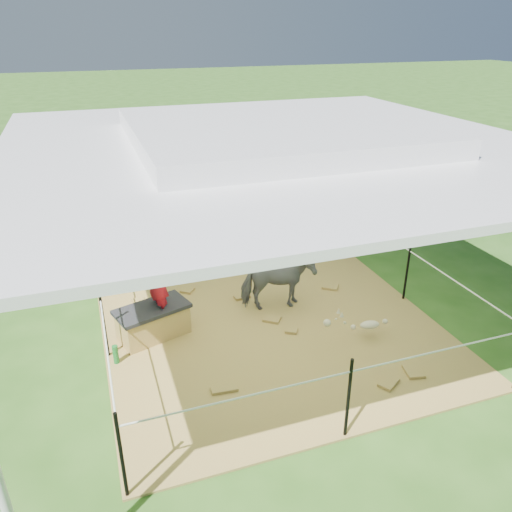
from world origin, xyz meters
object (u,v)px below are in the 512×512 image
object	(u,v)px
green_bottle	(116,354)
trash_barrel	(316,173)
pony	(278,282)
foal	(370,323)
woman	(156,273)
picnic_table_near	(228,157)
picnic_table_far	(313,138)
straw_bale	(153,323)
distant_person	(253,151)

from	to	relation	value
green_bottle	trash_barrel	bearing A→B (deg)	46.61
pony	foal	size ratio (longest dim) A/B	1.30
woman	green_bottle	bearing A→B (deg)	-73.15
woman	trash_barrel	xyz separation A→B (m)	(4.99, 5.52, -0.58)
woman	green_bottle	world-z (taller)	woman
woman	pony	size ratio (longest dim) A/B	1.03
trash_barrel	picnic_table_near	bearing A→B (deg)	122.30
trash_barrel	picnic_table_far	world-z (taller)	picnic_table_far
pony	trash_barrel	distance (m)	6.28
picnic_table_near	pony	bearing A→B (deg)	-102.40
green_bottle	picnic_table_far	xyz separation A→B (m)	(7.39, 9.91, 0.27)
woman	foal	distance (m)	2.96
trash_barrel	picnic_table_far	xyz separation A→B (m)	(1.75, 3.95, 0.02)
woman	picnic_table_far	world-z (taller)	woman
straw_bale	woman	bearing A→B (deg)	0.00
foal	green_bottle	bearing A→B (deg)	177.91
distant_person	green_bottle	bearing A→B (deg)	50.63
green_bottle	picnic_table_far	world-z (taller)	picnic_table_far
green_bottle	foal	size ratio (longest dim) A/B	0.31
picnic_table_near	picnic_table_far	world-z (taller)	picnic_table_far
pony	distant_person	bearing A→B (deg)	-9.70
pony	straw_bale	bearing A→B (deg)	100.43
green_bottle	foal	bearing A→B (deg)	-9.59
trash_barrel	picnic_table_far	size ratio (longest dim) A/B	0.40
trash_barrel	distant_person	bearing A→B (deg)	112.67
pony	trash_barrel	xyz separation A→B (m)	(3.21, 5.39, -0.07)
pony	trash_barrel	size ratio (longest dim) A/B	1.30
straw_bale	picnic_table_far	bearing A→B (deg)	54.16
woman	distant_person	size ratio (longest dim) A/B	0.96
foal	distant_person	bearing A→B (deg)	88.82
trash_barrel	green_bottle	bearing A→B (deg)	-133.39
foal	picnic_table_far	xyz separation A→B (m)	(4.05, 10.48, 0.17)
trash_barrel	picnic_table_far	bearing A→B (deg)	66.14
straw_bale	foal	size ratio (longest dim) A/B	1.11
straw_bale	woman	distance (m)	0.76
green_bottle	trash_barrel	distance (m)	8.21
straw_bale	picnic_table_far	size ratio (longest dim) A/B	0.45
straw_bale	distant_person	xyz separation A→B (m)	(4.13, 7.81, 0.34)
straw_bale	foal	bearing A→B (deg)	-20.00
woman	distant_person	distance (m)	8.80
foal	picnic_table_far	size ratio (longest dim) A/B	0.40
picnic_table_near	foal	bearing A→B (deg)	-95.42
green_bottle	trash_barrel	xyz separation A→B (m)	(5.64, 5.97, 0.25)
foal	picnic_table_near	world-z (taller)	picnic_table_near
distant_person	picnic_table_near	bearing A→B (deg)	-33.15
green_bottle	picnic_table_near	xyz separation A→B (m)	(4.00, 8.56, 0.22)
foal	woman	bearing A→B (deg)	166.82
pony	distant_person	size ratio (longest dim) A/B	0.93
picnic_table_near	distant_person	distance (m)	0.76
woman	pony	xyz separation A→B (m)	(1.78, 0.12, -0.50)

